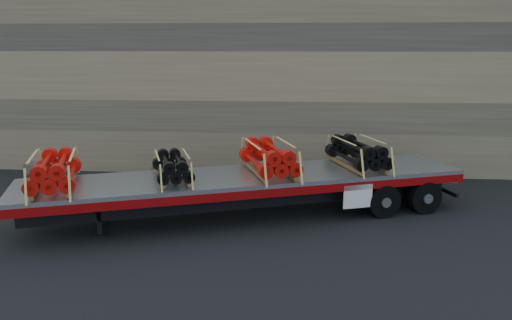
{
  "coord_description": "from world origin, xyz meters",
  "views": [
    {
      "loc": [
        1.76,
        -13.36,
        4.89
      ],
      "look_at": [
        0.63,
        0.8,
        1.56
      ],
      "focal_mm": 35.0,
      "sensor_mm": 36.0,
      "label": 1
    }
  ],
  "objects_px": {
    "bundle_front": "(54,172)",
    "bundle_midfront": "(172,168)",
    "bundle_rear": "(358,154)",
    "bundle_midrear": "(269,159)",
    "trailer": "(247,196)"
  },
  "relations": [
    {
      "from": "bundle_front",
      "to": "bundle_midfront",
      "type": "relative_size",
      "value": 1.23
    },
    {
      "from": "bundle_midfront",
      "to": "bundle_rear",
      "type": "bearing_deg",
      "value": -0.0
    },
    {
      "from": "bundle_front",
      "to": "bundle_rear",
      "type": "distance_m",
      "value": 8.52
    },
    {
      "from": "bundle_midrear",
      "to": "bundle_front",
      "type": "bearing_deg",
      "value": 180.0
    },
    {
      "from": "bundle_midfront",
      "to": "bundle_front",
      "type": "bearing_deg",
      "value": 180.0
    },
    {
      "from": "trailer",
      "to": "bundle_front",
      "type": "distance_m",
      "value": 5.2
    },
    {
      "from": "trailer",
      "to": "bundle_front",
      "type": "relative_size",
      "value": 5.39
    },
    {
      "from": "bundle_midfront",
      "to": "bundle_rear",
      "type": "xyz_separation_m",
      "value": [
        5.19,
        1.86,
        0.06
      ]
    },
    {
      "from": "trailer",
      "to": "bundle_midrear",
      "type": "relative_size",
      "value": 5.26
    },
    {
      "from": "bundle_rear",
      "to": "bundle_front",
      "type": "bearing_deg",
      "value": 180.0
    },
    {
      "from": "bundle_front",
      "to": "bundle_midrear",
      "type": "bearing_deg",
      "value": 0.0
    },
    {
      "from": "bundle_midfront",
      "to": "bundle_rear",
      "type": "distance_m",
      "value": 5.52
    },
    {
      "from": "trailer",
      "to": "bundle_midrear",
      "type": "bearing_deg",
      "value": 0.0
    },
    {
      "from": "bundle_midfront",
      "to": "bundle_midrear",
      "type": "height_order",
      "value": "bundle_midrear"
    },
    {
      "from": "bundle_midfront",
      "to": "bundle_rear",
      "type": "height_order",
      "value": "bundle_rear"
    }
  ]
}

